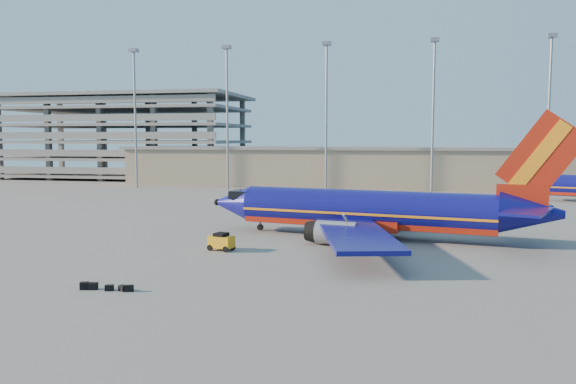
% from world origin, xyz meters
% --- Properties ---
extents(ground, '(220.00, 220.00, 0.00)m').
position_xyz_m(ground, '(0.00, 0.00, 0.00)').
color(ground, slate).
rests_on(ground, ground).
extents(terminal_building, '(122.00, 16.00, 8.50)m').
position_xyz_m(terminal_building, '(10.00, 58.00, 4.32)').
color(terminal_building, gray).
rests_on(terminal_building, ground).
extents(parking_garage, '(62.00, 32.00, 21.40)m').
position_xyz_m(parking_garage, '(-62.00, 74.05, 11.73)').
color(parking_garage, slate).
rests_on(parking_garage, ground).
extents(light_mast_row, '(101.60, 1.60, 28.65)m').
position_xyz_m(light_mast_row, '(5.00, 46.00, 17.55)').
color(light_mast_row, gray).
rests_on(light_mast_row, ground).
extents(aircraft_main, '(37.86, 36.11, 12.90)m').
position_xyz_m(aircraft_main, '(7.08, -4.46, 2.76)').
color(aircraft_main, navy).
rests_on(aircraft_main, ground).
extents(baggage_tug, '(2.52, 1.88, 1.62)m').
position_xyz_m(baggage_tug, '(-6.18, -13.95, 0.84)').
color(baggage_tug, orange).
rests_on(baggage_tug, ground).
extents(luggage_pile, '(3.91, 0.79, 0.50)m').
position_xyz_m(luggage_pile, '(-9.54, -28.58, 0.22)').
color(luggage_pile, black).
rests_on(luggage_pile, ground).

